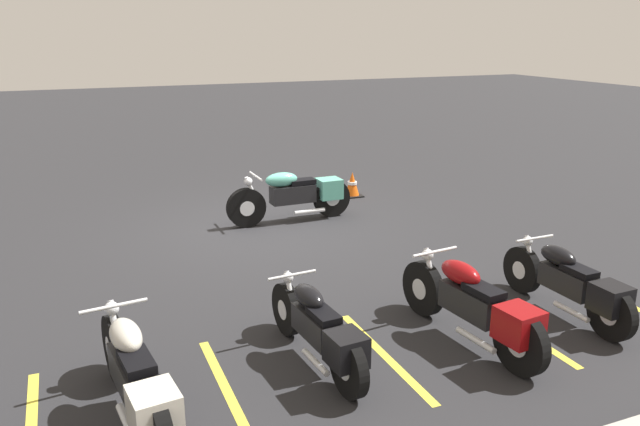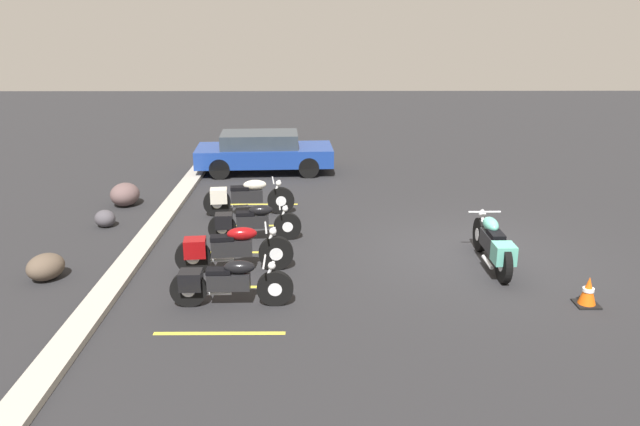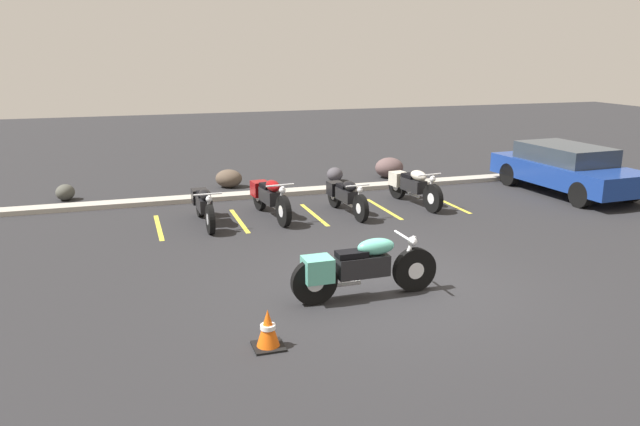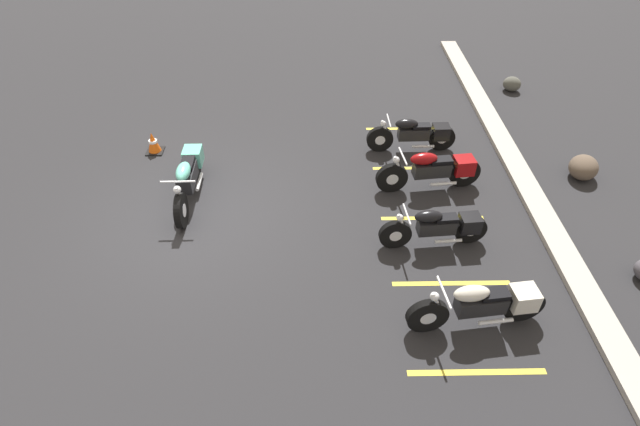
{
  "view_description": "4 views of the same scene",
  "coord_description": "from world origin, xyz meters",
  "px_view_note": "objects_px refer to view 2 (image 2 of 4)",
  "views": [
    {
      "loc": [
        3.15,
        10.23,
        3.45
      ],
      "look_at": [
        -0.2,
        2.16,
        0.86
      ],
      "focal_mm": 35.0,
      "sensor_mm": 36.0,
      "label": 1
    },
    {
      "loc": [
        -12.27,
        3.31,
        4.82
      ],
      "look_at": [
        -0.41,
        3.23,
        1.06
      ],
      "focal_mm": 35.0,
      "sensor_mm": 36.0,
      "label": 2
    },
    {
      "loc": [
        -4.04,
        -8.67,
        3.75
      ],
      "look_at": [
        -0.65,
        1.91,
        0.84
      ],
      "focal_mm": 35.0,
      "sensor_mm": 36.0,
      "label": 3
    },
    {
      "loc": [
        7.84,
        2.42,
        6.67
      ],
      "look_at": [
        0.71,
        2.54,
        0.64
      ],
      "focal_mm": 28.0,
      "sensor_mm": 36.0,
      "label": 4
    }
  ],
  "objects_px": {
    "parked_bike_0": "(225,282)",
    "landscape_rock_1": "(125,194)",
    "parked_bike_1": "(228,249)",
    "car_blue": "(263,151)",
    "parked_bike_3": "(244,197)",
    "landscape_rock_3": "(46,267)",
    "motorcycle_teal_featured": "(493,244)",
    "landscape_rock_0": "(105,218)",
    "traffic_cone": "(588,292)",
    "parked_bike_2": "(250,222)"
  },
  "relations": [
    {
      "from": "parked_bike_0",
      "to": "landscape_rock_1",
      "type": "bearing_deg",
      "value": 118.95
    },
    {
      "from": "landscape_rock_3",
      "to": "parked_bike_3",
      "type": "bearing_deg",
      "value": -39.78
    },
    {
      "from": "motorcycle_teal_featured",
      "to": "landscape_rock_0",
      "type": "height_order",
      "value": "motorcycle_teal_featured"
    },
    {
      "from": "car_blue",
      "to": "traffic_cone",
      "type": "relative_size",
      "value": 8.33
    },
    {
      "from": "motorcycle_teal_featured",
      "to": "landscape_rock_1",
      "type": "bearing_deg",
      "value": 62.41
    },
    {
      "from": "car_blue",
      "to": "landscape_rock_1",
      "type": "height_order",
      "value": "car_blue"
    },
    {
      "from": "landscape_rock_1",
      "to": "landscape_rock_0",
      "type": "bearing_deg",
      "value": -179.14
    },
    {
      "from": "parked_bike_1",
      "to": "parked_bike_2",
      "type": "relative_size",
      "value": 1.11
    },
    {
      "from": "parked_bike_0",
      "to": "car_blue",
      "type": "xyz_separation_m",
      "value": [
        9.7,
        0.11,
        0.23
      ]
    },
    {
      "from": "motorcycle_teal_featured",
      "to": "landscape_rock_3",
      "type": "xyz_separation_m",
      "value": [
        -0.53,
        8.68,
        -0.25
      ]
    },
    {
      "from": "car_blue",
      "to": "landscape_rock_0",
      "type": "bearing_deg",
      "value": -125.11
    },
    {
      "from": "parked_bike_2",
      "to": "landscape_rock_3",
      "type": "height_order",
      "value": "parked_bike_2"
    },
    {
      "from": "parked_bike_1",
      "to": "landscape_rock_3",
      "type": "height_order",
      "value": "parked_bike_1"
    },
    {
      "from": "landscape_rock_1",
      "to": "parked_bike_1",
      "type": "bearing_deg",
      "value": -143.4
    },
    {
      "from": "car_blue",
      "to": "landscape_rock_3",
      "type": "height_order",
      "value": "car_blue"
    },
    {
      "from": "landscape_rock_3",
      "to": "parked_bike_2",
      "type": "bearing_deg",
      "value": -59.91
    },
    {
      "from": "parked_bike_0",
      "to": "landscape_rock_1",
      "type": "xyz_separation_m",
      "value": [
        6.03,
        3.5,
        -0.14
      ]
    },
    {
      "from": "motorcycle_teal_featured",
      "to": "parked_bike_2",
      "type": "xyz_separation_m",
      "value": [
        1.61,
        4.99,
        -0.07
      ]
    },
    {
      "from": "parked_bike_2",
      "to": "landscape_rock_1",
      "type": "bearing_deg",
      "value": 138.21
    },
    {
      "from": "parked_bike_2",
      "to": "landscape_rock_3",
      "type": "distance_m",
      "value": 4.27
    },
    {
      "from": "motorcycle_teal_featured",
      "to": "traffic_cone",
      "type": "height_order",
      "value": "motorcycle_teal_featured"
    },
    {
      "from": "traffic_cone",
      "to": "landscape_rock_1",
      "type": "bearing_deg",
      "value": 58.27
    },
    {
      "from": "parked_bike_3",
      "to": "landscape_rock_1",
      "type": "distance_m",
      "value": 3.37
    },
    {
      "from": "landscape_rock_3",
      "to": "traffic_cone",
      "type": "relative_size",
      "value": 1.42
    },
    {
      "from": "landscape_rock_1",
      "to": "landscape_rock_3",
      "type": "distance_m",
      "value": 4.87
    },
    {
      "from": "landscape_rock_1",
      "to": "motorcycle_teal_featured",
      "type": "bearing_deg",
      "value": -116.79
    },
    {
      "from": "landscape_rock_0",
      "to": "motorcycle_teal_featured",
      "type": "bearing_deg",
      "value": -106.8
    },
    {
      "from": "landscape_rock_0",
      "to": "parked_bike_2",
      "type": "bearing_deg",
      "value": -105.32
    },
    {
      "from": "parked_bike_1",
      "to": "landscape_rock_3",
      "type": "distance_m",
      "value": 3.47
    },
    {
      "from": "parked_bike_3",
      "to": "landscape_rock_0",
      "type": "distance_m",
      "value": 3.37
    },
    {
      "from": "parked_bike_3",
      "to": "traffic_cone",
      "type": "relative_size",
      "value": 4.33
    },
    {
      "from": "car_blue",
      "to": "traffic_cone",
      "type": "height_order",
      "value": "car_blue"
    },
    {
      "from": "landscape_rock_0",
      "to": "landscape_rock_1",
      "type": "height_order",
      "value": "landscape_rock_1"
    },
    {
      "from": "parked_bike_1",
      "to": "parked_bike_2",
      "type": "xyz_separation_m",
      "value": [
        1.78,
        -0.24,
        -0.05
      ]
    },
    {
      "from": "landscape_rock_0",
      "to": "car_blue",
      "type": "bearing_deg",
      "value": -31.8
    },
    {
      "from": "car_blue",
      "to": "landscape_rock_0",
      "type": "height_order",
      "value": "car_blue"
    },
    {
      "from": "motorcycle_teal_featured",
      "to": "parked_bike_1",
      "type": "distance_m",
      "value": 5.24
    },
    {
      "from": "landscape_rock_1",
      "to": "traffic_cone",
      "type": "xyz_separation_m",
      "value": [
        -6.05,
        -9.78,
        -0.06
      ]
    },
    {
      "from": "parked_bike_0",
      "to": "traffic_cone",
      "type": "distance_m",
      "value": 6.29
    },
    {
      "from": "landscape_rock_0",
      "to": "traffic_cone",
      "type": "relative_size",
      "value": 0.95
    },
    {
      "from": "landscape_rock_0",
      "to": "parked_bike_1",
      "type": "bearing_deg",
      "value": -129.71
    },
    {
      "from": "landscape_rock_0",
      "to": "traffic_cone",
      "type": "bearing_deg",
      "value": -113.77
    },
    {
      "from": "parked_bike_1",
      "to": "traffic_cone",
      "type": "relative_size",
      "value": 4.37
    },
    {
      "from": "parked_bike_0",
      "to": "parked_bike_2",
      "type": "distance_m",
      "value": 3.31
    },
    {
      "from": "parked_bike_0",
      "to": "parked_bike_2",
      "type": "xyz_separation_m",
      "value": [
        3.3,
        -0.09,
        -0.01
      ]
    },
    {
      "from": "landscape_rock_3",
      "to": "car_blue",
      "type": "bearing_deg",
      "value": -22.2
    },
    {
      "from": "parked_bike_0",
      "to": "landscape_rock_1",
      "type": "distance_m",
      "value": 6.97
    },
    {
      "from": "parked_bike_1",
      "to": "car_blue",
      "type": "xyz_separation_m",
      "value": [
        8.18,
        -0.03,
        0.2
      ]
    },
    {
      "from": "traffic_cone",
      "to": "car_blue",
      "type": "bearing_deg",
      "value": 33.38
    },
    {
      "from": "parked_bike_0",
      "to": "car_blue",
      "type": "height_order",
      "value": "car_blue"
    }
  ]
}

